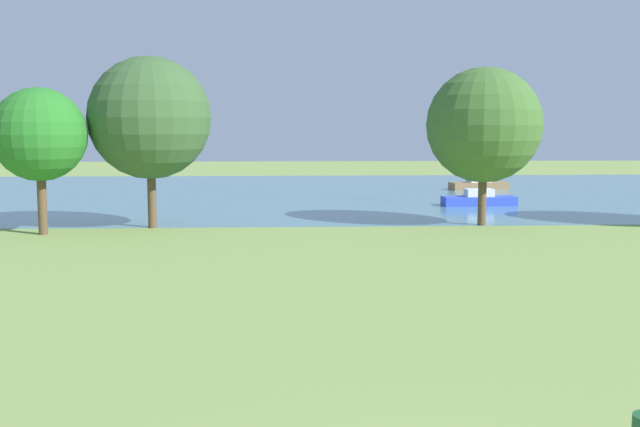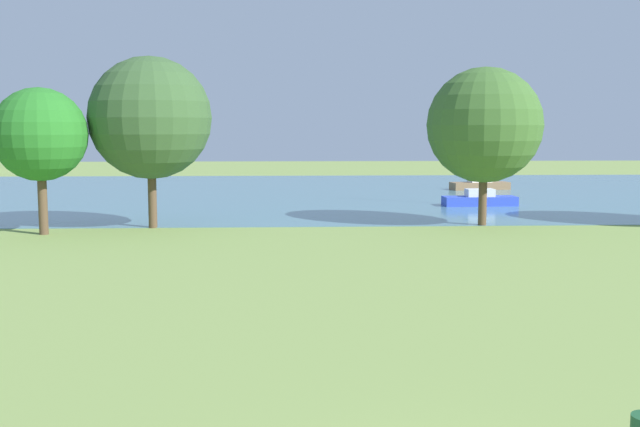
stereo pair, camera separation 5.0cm
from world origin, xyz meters
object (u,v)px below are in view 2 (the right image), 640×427
object	(u,v)px
tree_mid_shore	(40,135)
sailboat_blue	(480,199)
sailboat_brown	(480,184)
tree_west_far	(150,118)
tree_west_near	(484,125)

from	to	relation	value
tree_mid_shore	sailboat_blue	bearing A→B (deg)	26.07
sailboat_brown	tree_mid_shore	xyz separation A→B (m)	(-27.77, -24.41, 4.38)
tree_west_far	sailboat_blue	bearing A→B (deg)	26.61
sailboat_blue	tree_west_far	size ratio (longest dim) A/B	0.92
tree_mid_shore	tree_west_near	distance (m)	22.32
sailboat_blue	sailboat_brown	size ratio (longest dim) A/B	1.40
sailboat_blue	tree_west_near	bearing A→B (deg)	-103.69
sailboat_blue	tree_mid_shore	size ratio (longest dim) A/B	1.14
sailboat_blue	sailboat_brown	bearing A→B (deg)	75.52
sailboat_brown	tree_west_near	bearing A→B (deg)	-104.13
tree_mid_shore	tree_west_far	distance (m)	5.42
sailboat_blue	tree_mid_shore	xyz separation A→B (m)	(-24.57, -12.03, 4.35)
sailboat_brown	tree_west_near	xyz separation A→B (m)	(-5.57, -22.12, 4.84)
tree_west_far	tree_west_near	distance (m)	17.30
sailboat_blue	tree_west_near	size ratio (longest dim) A/B	0.97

